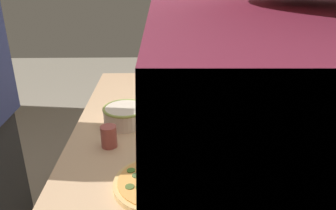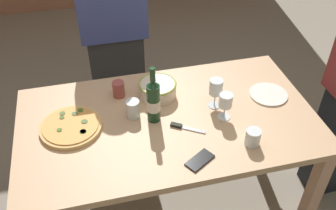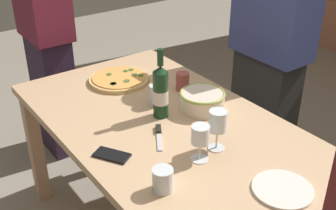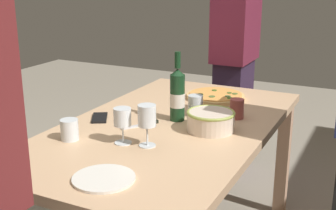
% 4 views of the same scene
% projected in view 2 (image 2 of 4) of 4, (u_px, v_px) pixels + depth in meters
% --- Properties ---
extents(ground_plane, '(8.00, 8.00, 0.00)m').
position_uv_depth(ground_plane, '(168.00, 202.00, 2.51)').
color(ground_plane, gray).
extents(dining_table, '(1.60, 0.90, 0.75)m').
position_uv_depth(dining_table, '(168.00, 131.00, 2.09)').
color(dining_table, tan).
rests_on(dining_table, ground).
extents(pizza, '(0.32, 0.32, 0.03)m').
position_uv_depth(pizza, '(71.00, 127.00, 1.96)').
color(pizza, '#E2B76F').
rests_on(pizza, dining_table).
extents(serving_bowl, '(0.22, 0.22, 0.09)m').
position_uv_depth(serving_bowl, '(158.00, 89.00, 2.15)').
color(serving_bowl, beige).
rests_on(serving_bowl, dining_table).
extents(wine_bottle, '(0.07, 0.07, 0.33)m').
position_uv_depth(wine_bottle, '(153.00, 101.00, 1.95)').
color(wine_bottle, '#16391D').
rests_on(wine_bottle, dining_table).
extents(wine_glass_near_pizza, '(0.07, 0.07, 0.15)m').
position_uv_depth(wine_glass_near_pizza, '(226.00, 101.00, 1.97)').
color(wine_glass_near_pizza, white).
rests_on(wine_glass_near_pizza, dining_table).
extents(wine_glass_by_bottle, '(0.07, 0.07, 0.17)m').
position_uv_depth(wine_glass_by_bottle, '(216.00, 88.00, 2.04)').
color(wine_glass_by_bottle, white).
rests_on(wine_glass_by_bottle, dining_table).
extents(cup_amber, '(0.07, 0.07, 0.10)m').
position_uv_depth(cup_amber, '(119.00, 89.00, 2.15)').
color(cup_amber, '#A74C46').
rests_on(cup_amber, dining_table).
extents(cup_ceramic, '(0.08, 0.08, 0.09)m').
position_uv_depth(cup_ceramic, '(253.00, 137.00, 1.86)').
color(cup_ceramic, white).
rests_on(cup_ceramic, dining_table).
extents(cup_spare, '(0.07, 0.07, 0.10)m').
position_uv_depth(cup_spare, '(133.00, 109.00, 2.01)').
color(cup_spare, white).
rests_on(cup_spare, dining_table).
extents(side_plate, '(0.22, 0.22, 0.01)m').
position_uv_depth(side_plate, '(268.00, 94.00, 2.19)').
color(side_plate, white).
rests_on(side_plate, dining_table).
extents(cell_phone, '(0.16, 0.13, 0.01)m').
position_uv_depth(cell_phone, '(200.00, 160.00, 1.80)').
color(cell_phone, black).
rests_on(cell_phone, dining_table).
extents(pizza_knife, '(0.17, 0.12, 0.02)m').
position_uv_depth(pizza_knife, '(183.00, 127.00, 1.97)').
color(pizza_knife, silver).
rests_on(pizza_knife, dining_table).
extents(person_host, '(0.45, 0.24, 1.67)m').
position_uv_depth(person_host, '(113.00, 31.00, 2.58)').
color(person_host, '#292B2B').
rests_on(person_host, ground).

